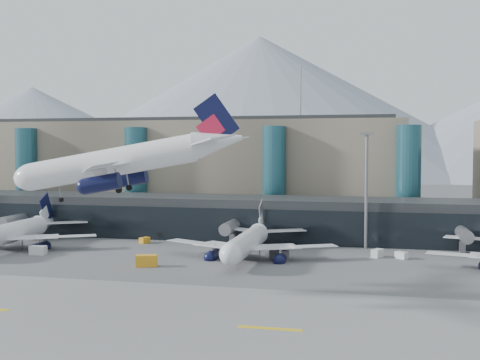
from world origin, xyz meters
name	(u,v)px	position (x,y,z in m)	size (l,w,h in m)	color
ground	(159,291)	(0.00, 0.00, 0.00)	(900.00, 900.00, 0.00)	#515154
runway_strip	(118,318)	(0.00, -15.00, 0.02)	(400.00, 40.00, 0.04)	slate
runway_markings	(118,318)	(0.00, -15.00, 0.05)	(128.00, 1.00, 0.02)	gold
concourse	(243,217)	(-0.02, 57.73, 4.97)	(170.00, 27.00, 10.00)	black
terminal_main	(187,170)	(-25.00, 90.00, 15.44)	(130.00, 30.00, 31.00)	gray
teal_towers	(203,177)	(-14.99, 74.01, 14.01)	(116.40, 19.40, 46.00)	#235562
mountain_ridge	(358,117)	(15.97, 380.00, 45.74)	(910.00, 400.00, 110.00)	gray
lightmast_mid	(366,183)	(30.00, 48.00, 14.42)	(3.00, 1.20, 25.60)	slate
hero_jet	(135,152)	(-2.48, -3.21, 21.42)	(36.47, 36.66, 11.88)	silver
jet_parked_left	(17,226)	(-45.96, 32.58, 4.76)	(39.03, 38.30, 12.59)	silver
jet_parked_mid	(250,234)	(7.28, 32.51, 4.53)	(37.18, 35.87, 11.97)	silver
veh_a	(38,250)	(-35.93, 24.54, 0.92)	(3.26, 1.83, 1.83)	silver
veh_b	(145,240)	(-20.27, 43.87, 0.67)	(2.34, 1.44, 1.35)	orange
veh_c	(279,255)	(13.70, 29.97, 1.00)	(3.61, 1.90, 2.00)	#444449
veh_d	(377,253)	(32.55, 37.62, 0.81)	(2.84, 1.52, 1.62)	silver
veh_g	(401,255)	(37.24, 36.93, 0.70)	(2.39, 1.40, 1.40)	silver
veh_h	(147,261)	(-9.33, 18.00, 1.07)	(3.88, 2.04, 2.14)	orange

